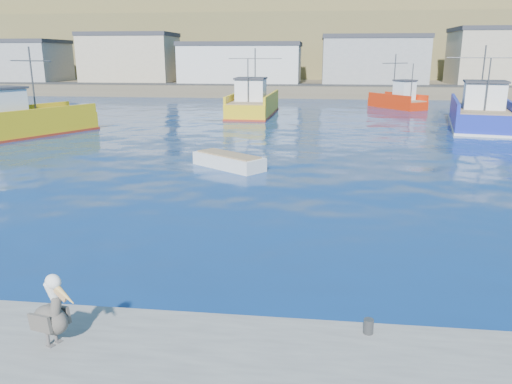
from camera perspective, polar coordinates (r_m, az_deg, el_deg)
ground at (r=13.73m, az=-1.54°, el=-9.50°), size 260.00×260.00×0.00m
dock_bollards at (r=10.36m, az=-1.02°, el=-14.28°), size 36.20×0.20×0.30m
far_shore at (r=121.57m, az=6.32°, el=16.81°), size 200.00×81.00×24.00m
trawler_yellow_a at (r=40.65m, az=-25.31°, el=7.20°), size 8.00×11.24×6.45m
trawler_yellow_b at (r=50.29m, az=-0.34°, el=9.98°), size 5.35×11.39×6.51m
trawler_blue at (r=45.71m, az=24.22°, el=8.17°), size 6.73×12.92×6.64m
boat_orange at (r=58.88m, az=16.00°, el=10.12°), size 6.02×7.19×5.90m
skiff_mid at (r=26.50m, az=-3.14°, el=3.42°), size 4.22×3.70×0.91m
skiff_far at (r=57.30m, az=26.10°, el=8.37°), size 2.96×4.78×0.98m
pelican at (r=10.26m, az=-22.34°, el=-12.81°), size 1.16×0.75×1.47m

